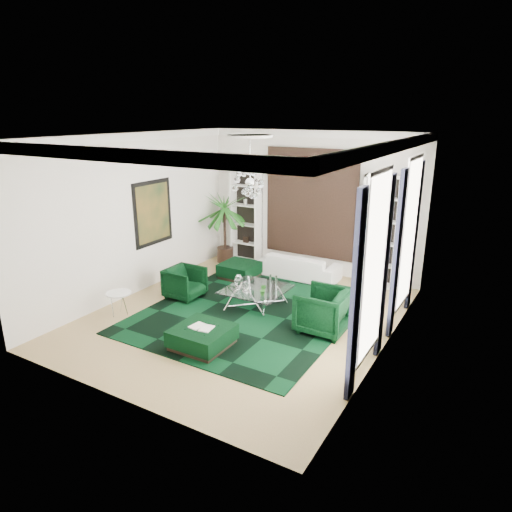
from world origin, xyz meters
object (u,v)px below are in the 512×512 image
Objects in this scene: coffee_table at (256,298)px; ottoman_side at (240,270)px; armchair_right at (323,311)px; side_table at (120,304)px; palm at (224,218)px; armchair_left at (185,283)px; sofa at (299,266)px; ottoman_front at (202,337)px.

coffee_table reaches higher than ottoman_side.
armchair_right reaches higher than ottoman_side.
side_table is 4.38m from palm.
armchair_right reaches higher than armchair_left.
sofa is 2.32× the size of ottoman_side.
coffee_table is (1.75, 0.35, -0.15)m from armchair_left.
sofa reaches higher than side_table.
sofa is 1.60m from ottoman_side.
armchair_right is 0.98× the size of ottoman_front.
armchair_left reaches higher than side_table.
armchair_left is at bearing -90.00° from armchair_right.
coffee_table is at bearing 91.36° from ottoman_front.
ottoman_side is at bearing -120.14° from armchair_right.
side_table is at bearing 174.05° from ottoman_front.
coffee_table is at bearing 38.21° from side_table.
palm is (-2.45, 0.10, 1.00)m from sofa.
coffee_table is at bearing -47.05° from ottoman_side.
ottoman_side is at bearing 73.14° from side_table.
armchair_right reaches higher than side_table.
armchair_left is at bearing 68.20° from side_table.
side_table is at bearing -88.65° from palm.
sofa reaches higher than ottoman_side.
sofa is 2.30m from coffee_table.
armchair_left is 0.62× the size of coffee_table.
ottoman_front is at bearing 90.65° from sofa.
side_table is (-1.00, -3.30, 0.05)m from ottoman_side.
sofa is at bearing 60.48° from side_table.
armchair_left is at bearing -102.53° from ottoman_side.
sofa is 2.13× the size of ottoman_front.
armchair_right is at bearing 45.83° from ottoman_front.
armchair_left reaches higher than ottoman_front.
sofa is 0.81× the size of palm.
coffee_table is (-1.75, 0.35, -0.22)m from armchair_right.
ottoman_side is 3.82m from ottoman_front.
sofa is 2.61× the size of armchair_left.
sofa is 3.18m from armchair_right.
armchair_right is 2.45m from ottoman_front.
armchair_left is 1.62m from side_table.
palm is at bearing 139.18° from ottoman_side.
coffee_table is 2.10m from ottoman_front.
coffee_table is 1.98m from ottoman_side.
palm reaches higher than side_table.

